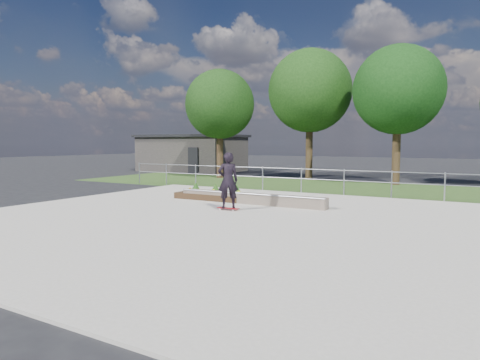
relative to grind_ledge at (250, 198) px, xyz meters
The scene contains 11 objects.
ground 3.11m from the grind_ledge, 84.80° to the right, with size 120.00×120.00×0.00m, color black.
grass_verge 7.92m from the grind_ledge, 87.97° to the left, with size 30.00×8.00×0.02m, color #2D481C.
concrete_slab 3.11m from the grind_ledge, 84.80° to the right, with size 15.00×15.00×0.06m, color #AEA69A.
fence 4.45m from the grind_ledge, 86.36° to the left, with size 20.06×0.06×1.20m.
building 20.30m from the grind_ledge, 132.61° to the left, with size 8.40×5.40×3.00m.
tree_far_left 13.38m from the grind_ledge, 127.91° to the left, with size 4.55×4.55×7.15m.
tree_mid_left 13.24m from the grind_ledge, 100.55° to the left, with size 5.25×5.25×8.25m.
tree_mid_right 12.43m from the grind_ledge, 73.27° to the left, with size 4.90×4.90×7.70m.
grind_ledge is the anchor object (origin of this frame).
planter_bed 2.02m from the grind_ledge, 167.45° to the left, with size 3.00×1.20×0.61m.
skateboarder 1.93m from the grind_ledge, 86.64° to the right, with size 0.82×0.77×1.97m.
Camera 1 is at (7.38, -10.92, 2.35)m, focal length 32.00 mm.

